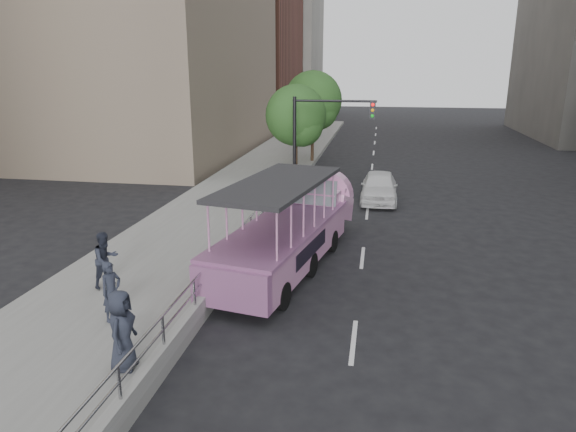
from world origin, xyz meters
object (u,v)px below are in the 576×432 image
Objects in this scene: duck_boat at (292,230)px; traffic_signal at (318,131)px; street_tree_far at (314,103)px; pedestrian_near at (111,291)px; street_tree_near at (297,118)px; pedestrian_far at (122,330)px; car at (379,187)px; parking_sign at (272,204)px; pedestrian_mid at (106,259)px.

duck_boat is 9.59m from traffic_signal.
street_tree_far reaches higher than traffic_signal.
street_tree_near reaches higher than pedestrian_near.
street_tree_far is (0.20, 6.00, 0.49)m from street_tree_near.
pedestrian_far is at bearing -91.57° from street_tree_far.
traffic_signal reaches higher than pedestrian_near.
pedestrian_near is 0.25× the size of street_tree_far.
street_tree_near is at bearing 143.97° from car.
traffic_signal is (0.85, 7.40, 1.94)m from parking_sign.
traffic_signal is (-0.27, 9.30, 2.33)m from duck_boat.
duck_boat is at bearing -88.34° from traffic_signal.
pedestrian_near is at bearing -123.12° from duck_boat.
pedestrian_near is at bearing -108.85° from parking_sign.
pedestrian_near is 0.89× the size of pedestrian_far.
duck_boat is 6.80m from pedestrian_near.
parking_sign reaches higher than pedestrian_mid.
car is 4.22m from traffic_signal.
parking_sign is 0.47× the size of traffic_signal.
street_tree_far is (2.05, 24.43, 3.21)m from pedestrian_near.
duck_boat is 5.76× the size of pedestrian_mid.
street_tree_near is (-4.80, 3.54, 3.06)m from car.
pedestrian_near is (-6.65, -14.89, 0.34)m from car.
car is 0.86× the size of traffic_signal.
street_tree_near reaches higher than pedestrian_far.
pedestrian_mid is (-7.89, -12.92, 0.38)m from car.
traffic_signal is 0.91× the size of street_tree_near.
car is 0.78× the size of street_tree_near.
duck_boat reaches higher than pedestrian_mid.
street_tree_far is at bearing 16.14° from pedestrian_mid.
street_tree_near reaches higher than parking_sign.
parking_sign is at bearing -11.34° from pedestrian_far.
pedestrian_near reaches higher than car.
traffic_signal is at bearing 4.69° from pedestrian_mid.
street_tree_far is (-1.40, 9.43, 0.81)m from traffic_signal.
car is 0.69× the size of street_tree_far.
pedestrian_far is (-2.39, -7.69, 0.04)m from duck_boat.
traffic_signal is 0.81× the size of street_tree_far.
traffic_signal reaches higher than car.
pedestrian_mid is at bearing -98.33° from street_tree_far.
parking_sign is 7.70m from traffic_signal.
parking_sign is (1.27, 9.59, 0.35)m from pedestrian_far.
street_tree_far reaches higher than parking_sign.
street_tree_near is at bearing -91.91° from street_tree_far.
duck_boat is 2.17× the size of car.
duck_boat is 2.24m from parking_sign.
car is 11.17m from street_tree_far.
pedestrian_mid is 22.92m from street_tree_far.
parking_sign is at bearing 120.59° from duck_boat.
pedestrian_mid is at bearing -143.04° from duck_boat.
street_tree_near is at bearing 13.85° from pedestrian_mid.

